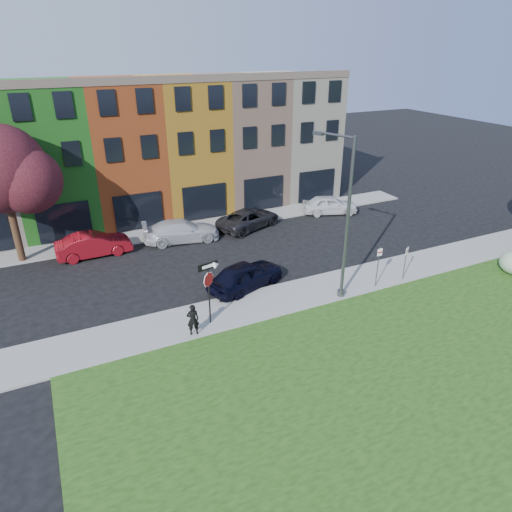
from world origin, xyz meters
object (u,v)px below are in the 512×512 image
man (193,320)px  street_lamp (344,220)px  stop_sign (209,281)px  sedan_near (246,275)px

man → street_lamp: bearing=-169.6°
stop_sign → sedan_near: stop_sign is taller
man → street_lamp: 8.94m
stop_sign → man: 1.92m
stop_sign → street_lamp: street_lamp is taller
stop_sign → man: size_ratio=2.05×
stop_sign → sedan_near: size_ratio=0.65×
sedan_near → street_lamp: bearing=-145.2°
stop_sign → sedan_near: 4.36m
man → stop_sign: bearing=-142.4°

